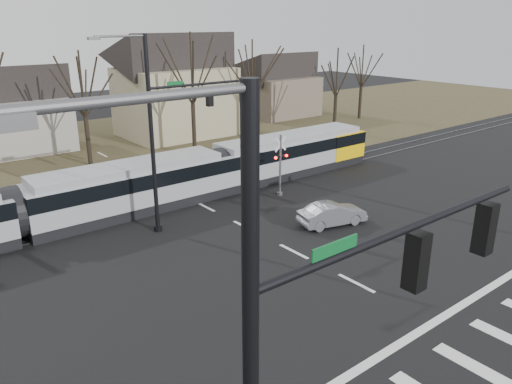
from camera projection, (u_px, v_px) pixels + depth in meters
ground at (394, 303)px, 20.12m from camera, size 140.00×140.00×0.00m
grass_verge at (93, 150)px, 43.82m from camera, size 140.00×28.00×0.01m
crosswalk at (491, 351)px, 17.16m from camera, size 27.00×2.60×0.01m
stop_line at (434, 322)px, 18.79m from camera, size 28.00×0.35×0.01m
lane_dashes at (188, 198)px, 31.97m from camera, size 0.18×30.00×0.01m
rail_pair at (190, 198)px, 31.81m from camera, size 90.00×1.52×0.06m
tram at (128, 186)px, 29.10m from camera, size 38.97×2.89×2.95m
sedan at (332, 214)px, 27.60m from camera, size 3.21×4.53×1.28m
signal_pole_near_left at (332, 367)px, 7.71m from camera, size 9.28×0.44×10.20m
signal_pole_far at (179, 123)px, 26.11m from camera, size 9.28×0.44×10.20m
rail_crossing_signal at (280, 167)px, 31.92m from camera, size 1.08×0.36×4.00m
tree_row at (141, 99)px, 38.92m from camera, size 59.20×7.20×10.00m
house_b at (14, 105)px, 42.55m from camera, size 8.64×7.56×7.65m
house_c at (175, 81)px, 48.15m from camera, size 10.80×8.64×10.10m
house_d at (278, 82)px, 58.86m from camera, size 8.64×7.56×7.65m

